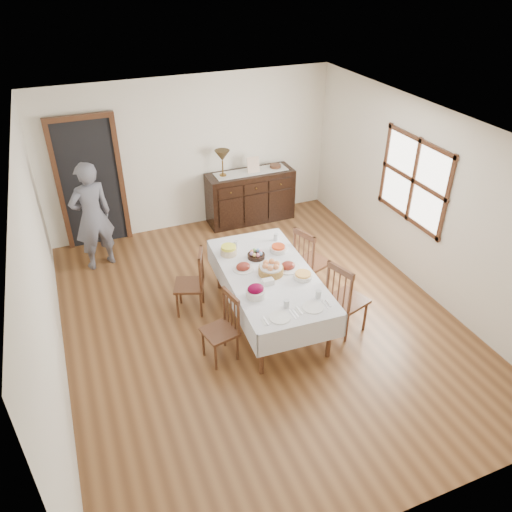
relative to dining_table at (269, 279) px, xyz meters
name	(u,v)px	position (x,y,z in m)	size (l,w,h in m)	color
ground	(259,319)	(-0.13, 0.04, -0.65)	(6.00, 6.00, 0.00)	brown
room_shell	(235,199)	(-0.27, 0.47, 0.99)	(5.02, 6.02, 2.65)	silver
dining_table	(269,279)	(0.00, 0.00, 0.00)	(1.21, 2.22, 0.74)	silver
chair_left_near	(223,327)	(-0.80, -0.45, -0.20)	(0.44, 0.44, 0.90)	#4F2D1B
chair_left_far	(193,282)	(-0.88, 0.57, -0.18)	(0.50, 0.50, 0.94)	#4F2D1B
chair_right_near	(345,298)	(0.79, -0.58, -0.12)	(0.55, 0.55, 1.05)	#4F2D1B
chair_right_far	(310,260)	(0.80, 0.40, -0.14)	(0.53, 0.53, 1.02)	#4F2D1B
sideboard	(250,196)	(0.83, 2.76, -0.19)	(1.55, 0.56, 0.93)	black
person	(91,213)	(-1.93, 2.24, 0.26)	(0.57, 0.37, 1.83)	slate
bread_basket	(271,269)	(0.01, -0.01, 0.16)	(0.32, 0.32, 0.17)	olive
egg_basket	(256,255)	(-0.02, 0.41, 0.13)	(0.24, 0.24, 0.11)	black
ham_platter_a	(243,267)	(-0.28, 0.22, 0.12)	(0.27, 0.27, 0.11)	silver
ham_platter_b	(288,266)	(0.27, 0.02, 0.12)	(0.33, 0.33, 0.11)	silver
beet_bowl	(256,291)	(-0.35, -0.39, 0.16)	(0.24, 0.24, 0.17)	silver
carrot_bowl	(278,249)	(0.32, 0.44, 0.13)	(0.23, 0.23, 0.09)	silver
pineapple_bowl	(229,250)	(-0.33, 0.63, 0.15)	(0.22, 0.22, 0.13)	beige
casserole_dish	(303,276)	(0.35, -0.26, 0.13)	(0.23, 0.23, 0.08)	silver
butter_dish	(268,282)	(-0.11, -0.21, 0.12)	(0.14, 0.10, 0.07)	silver
setting_left	(282,313)	(-0.20, -0.82, 0.11)	(0.43, 0.31, 0.10)	silver
setting_right	(314,303)	(0.23, -0.79, 0.11)	(0.43, 0.31, 0.10)	silver
glass_far_a	(236,245)	(-0.18, 0.75, 0.14)	(0.07, 0.07, 0.11)	silver
glass_far_b	(276,237)	(0.42, 0.74, 0.14)	(0.07, 0.07, 0.10)	silver
runner	(251,172)	(0.85, 2.77, 0.28)	(1.30, 0.35, 0.01)	silver
table_lamp	(222,156)	(0.34, 2.79, 0.63)	(0.26, 0.26, 0.46)	brown
picture_frame	(253,165)	(0.88, 2.74, 0.42)	(0.22, 0.08, 0.28)	beige
deco_bowl	(275,166)	(1.32, 2.79, 0.31)	(0.20, 0.20, 0.06)	#4F2D1B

